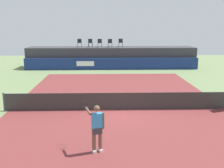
% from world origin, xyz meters
% --- Properties ---
extents(ground_plane, '(48.00, 48.00, 0.00)m').
position_xyz_m(ground_plane, '(0.00, 3.00, 0.00)').
color(ground_plane, '#6B7F51').
extents(court_inner, '(12.00, 22.00, 0.00)m').
position_xyz_m(court_inner, '(0.00, 0.00, 0.00)').
color(court_inner, maroon).
rests_on(court_inner, ground).
extents(sponsor_wall, '(18.00, 0.22, 1.20)m').
position_xyz_m(sponsor_wall, '(-0.01, 13.50, 0.60)').
color(sponsor_wall, navy).
rests_on(sponsor_wall, ground).
extents(spectator_platform, '(18.00, 2.80, 2.20)m').
position_xyz_m(spectator_platform, '(0.00, 15.30, 1.10)').
color(spectator_platform, '#38383D').
rests_on(spectator_platform, ground).
extents(spectator_chair_far_left, '(0.47, 0.47, 0.89)m').
position_xyz_m(spectator_chair_far_left, '(-3.45, 15.41, 2.69)').
color(spectator_chair_far_left, '#1E232D').
rests_on(spectator_chair_far_left, spectator_platform).
extents(spectator_chair_left, '(0.46, 0.46, 0.89)m').
position_xyz_m(spectator_chair_left, '(-2.27, 15.37, 2.69)').
color(spectator_chair_left, '#1E232D').
rests_on(spectator_chair_left, spectator_platform).
extents(spectator_chair_center, '(0.44, 0.44, 0.89)m').
position_xyz_m(spectator_chair_center, '(-1.25, 15.19, 2.69)').
color(spectator_chair_center, '#1E232D').
rests_on(spectator_chair_center, spectator_platform).
extents(spectator_chair_right, '(0.47, 0.47, 0.89)m').
position_xyz_m(spectator_chair_right, '(-0.14, 15.11, 2.69)').
color(spectator_chair_right, '#1E232D').
rests_on(spectator_chair_right, spectator_platform).
extents(spectator_chair_far_right, '(0.46, 0.46, 0.89)m').
position_xyz_m(spectator_chair_far_right, '(1.03, 15.52, 2.69)').
color(spectator_chair_far_right, '#1E232D').
rests_on(spectator_chair_far_right, spectator_platform).
extents(tennis_net, '(12.40, 0.02, 0.95)m').
position_xyz_m(tennis_net, '(0.00, 0.00, 0.47)').
color(tennis_net, '#2D2D2D').
rests_on(tennis_net, ground).
extents(net_post_near, '(0.10, 0.10, 1.00)m').
position_xyz_m(net_post_near, '(-6.20, 0.00, 0.50)').
color(net_post_near, '#4C4C51').
rests_on(net_post_near, ground).
extents(tennis_player, '(0.95, 1.10, 1.77)m').
position_xyz_m(tennis_player, '(-1.08, -4.96, 0.96)').
color(tennis_player, white).
rests_on(tennis_player, court_inner).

